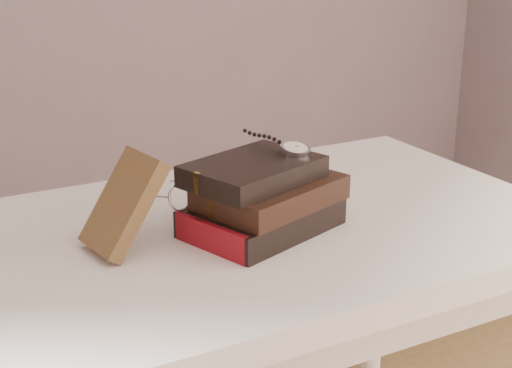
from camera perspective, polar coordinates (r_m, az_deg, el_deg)
table at (r=1.19m, az=-0.80°, el=-7.17°), size 1.00×0.60×0.75m
book_stack at (r=1.12m, az=0.50°, el=-1.06°), size 0.26×0.21×0.11m
journal at (r=1.06m, az=-9.95°, el=-1.47°), size 0.12×0.11×0.14m
pocket_watch at (r=1.14m, az=2.74°, el=2.74°), size 0.06×0.15×0.02m
eyeglasses at (r=1.11m, az=-5.07°, el=-0.64°), size 0.12×0.13×0.04m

